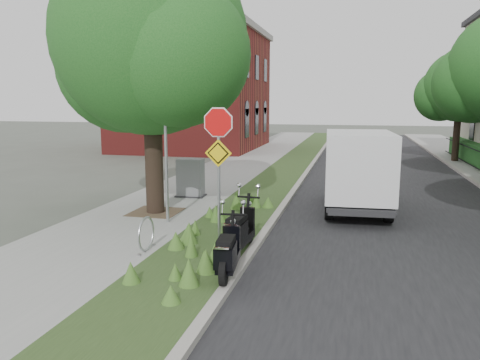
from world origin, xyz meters
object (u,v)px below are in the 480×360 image
object	(u,v)px
scooter_far	(227,257)
utility_cabinet	(191,178)
scooter_near	(239,235)
box_truck	(357,167)
sign_assembly	(218,146)

from	to	relation	value
scooter_far	utility_cabinet	distance (m)	7.65
scooter_near	utility_cabinet	size ratio (longest dim) A/B	1.36
scooter_far	utility_cabinet	size ratio (longest dim) A/B	1.28
box_truck	utility_cabinet	size ratio (longest dim) A/B	3.64
sign_assembly	box_truck	distance (m)	5.40
scooter_near	sign_assembly	bearing A→B (deg)	128.68
scooter_near	box_truck	bearing A→B (deg)	64.71
scooter_far	box_truck	bearing A→B (deg)	70.61
scooter_near	box_truck	size ratio (longest dim) A/B	0.37
scooter_far	box_truck	world-z (taller)	box_truck
sign_assembly	scooter_near	xyz separation A→B (m)	(0.69, -0.86, -1.80)
box_truck	utility_cabinet	distance (m)	5.56
scooter_near	scooter_far	xyz separation A→B (m)	(0.13, -1.40, -0.02)
sign_assembly	box_truck	world-z (taller)	sign_assembly
box_truck	scooter_near	bearing A→B (deg)	-115.29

